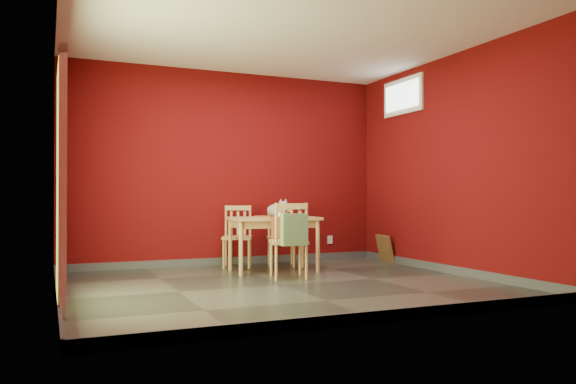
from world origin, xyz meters
name	(u,v)px	position (x,y,z in m)	size (l,w,h in m)	color
ground	(283,285)	(0.00, 0.00, 0.00)	(4.50, 4.50, 0.00)	#2D342D
room_shell	(283,280)	(0.00, 0.00, 0.05)	(4.50, 4.50, 4.50)	#56080A
doorway	(60,175)	(-2.23, -0.40, 1.12)	(0.06, 1.01, 2.13)	#B7D838
window	(403,96)	(2.23, 1.00, 2.35)	(0.05, 0.90, 0.50)	white
outlet_plate	(330,240)	(1.60, 1.99, 0.30)	(0.08, 0.01, 0.12)	silver
dining_table	(274,224)	(0.31, 1.05, 0.60)	(1.14, 0.71, 0.69)	tan
table_runner	(277,221)	(0.31, 0.94, 0.64)	(0.36, 0.68, 0.34)	#B0572D
chair_far_left	(237,235)	(0.04, 1.69, 0.42)	(0.50, 0.50, 0.83)	tan
chair_far_right	(281,236)	(0.63, 1.58, 0.41)	(0.47, 0.47, 0.80)	tan
chair_near	(289,240)	(0.25, 0.42, 0.45)	(0.49, 0.49, 0.87)	tan
tote_bag	(294,229)	(0.22, 0.21, 0.58)	(0.30, 0.18, 0.43)	#62895A
cat	(277,208)	(0.34, 1.01, 0.81)	(0.25, 0.47, 0.24)	slate
picture_frame	(385,248)	(2.19, 1.40, 0.19)	(0.18, 0.40, 0.39)	brown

